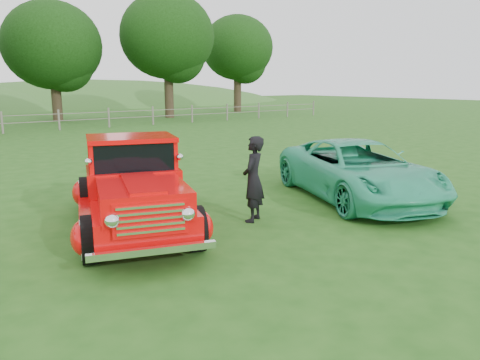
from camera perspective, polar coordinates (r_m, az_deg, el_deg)
ground at (r=8.31m, az=3.55°, el=-7.36°), size 140.00×140.00×0.00m
fence_line at (r=28.46m, az=-27.02°, el=6.26°), size 48.00×0.12×1.20m
tree_near_east at (r=36.45m, az=-21.90°, el=14.96°), size 6.80×6.80×8.33m
tree_mid_east at (r=37.75m, az=-8.86°, el=16.92°), size 7.20×7.20×9.44m
tree_far_east at (r=45.13m, az=-0.31°, el=15.79°), size 6.60×6.60×8.86m
red_pickup at (r=8.92m, az=-12.95°, el=-0.98°), size 3.32×5.28×1.78m
teal_sedan at (r=11.34m, az=14.16°, el=1.14°), size 3.97×5.49×1.39m
man at (r=9.22m, az=1.63°, el=0.10°), size 0.74×0.68×1.71m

